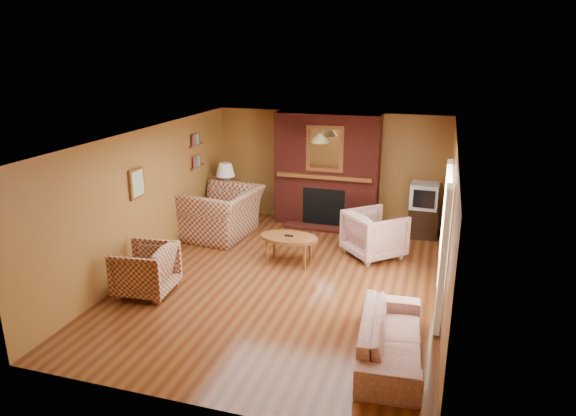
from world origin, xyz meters
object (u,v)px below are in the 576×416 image
(fireplace, at_px, (327,171))
(tv_stand, at_px, (422,222))
(plaid_armchair, at_px, (145,270))
(plaid_loveseat, at_px, (222,213))
(side_table, at_px, (227,208))
(table_lamp, at_px, (225,177))
(crt_tv, at_px, (425,196))
(floral_sofa, at_px, (391,338))
(floral_armchair, at_px, (375,234))
(coffee_table, at_px, (289,239))

(fireplace, xyz_separation_m, tv_stand, (2.05, -0.18, -0.87))
(plaid_armchair, distance_m, tv_stand, 5.55)
(fireplace, height_order, plaid_loveseat, fireplace)
(side_table, bearing_deg, tv_stand, 4.82)
(table_lamp, distance_m, crt_tv, 4.17)
(floral_sofa, distance_m, table_lamp, 5.83)
(plaid_loveseat, xyz_separation_m, crt_tv, (3.90, 1.15, 0.37))
(floral_armchair, height_order, tv_stand, floral_armchair)
(plaid_loveseat, relative_size, crt_tv, 2.67)
(table_lamp, bearing_deg, tv_stand, 4.82)
(side_table, xyz_separation_m, table_lamp, (0.00, 0.00, 0.70))
(crt_tv, bearing_deg, fireplace, 174.70)
(coffee_table, xyz_separation_m, tv_stand, (2.20, 2.08, -0.14))
(plaid_armchair, bearing_deg, coffee_table, 129.49)
(coffee_table, distance_m, crt_tv, 3.05)
(plaid_loveseat, xyz_separation_m, floral_sofa, (3.75, -3.37, -0.21))
(side_table, relative_size, crt_tv, 1.18)
(plaid_loveseat, bearing_deg, tv_stand, 111.87)
(plaid_armchair, distance_m, side_table, 3.51)
(side_table, bearing_deg, table_lamp, 0.00)
(side_table, bearing_deg, plaid_armchair, -87.55)
(table_lamp, xyz_separation_m, crt_tv, (4.15, 0.34, -0.17))
(plaid_armchair, xyz_separation_m, coffee_table, (1.80, 1.78, 0.06))
(floral_armchair, height_order, side_table, floral_armchair)
(coffee_table, relative_size, side_table, 1.55)
(plaid_loveseat, height_order, floral_armchair, plaid_loveseat)
(plaid_loveseat, height_order, side_table, plaid_loveseat)
(table_lamp, height_order, crt_tv, table_lamp)
(plaid_armchair, distance_m, coffee_table, 2.53)
(floral_armchair, distance_m, coffee_table, 1.60)
(fireplace, bearing_deg, floral_armchair, -50.20)
(fireplace, bearing_deg, side_table, -165.71)
(side_table, relative_size, tv_stand, 1.08)
(coffee_table, xyz_separation_m, side_table, (-1.95, 1.73, -0.12))
(side_table, distance_m, tv_stand, 4.16)
(fireplace, distance_m, side_table, 2.33)
(side_table, xyz_separation_m, tv_stand, (4.15, 0.35, -0.03))
(floral_sofa, xyz_separation_m, coffee_table, (-2.05, 2.45, 0.17))
(plaid_armchair, xyz_separation_m, floral_sofa, (3.85, -0.67, -0.11))
(floral_armchair, relative_size, table_lamp, 1.41)
(plaid_loveseat, relative_size, table_lamp, 2.26)
(floral_sofa, height_order, floral_armchair, floral_armchair)
(floral_sofa, relative_size, crt_tv, 3.35)
(floral_armchair, bearing_deg, plaid_loveseat, 44.53)
(plaid_armchair, height_order, tv_stand, plaid_armchair)
(crt_tv, bearing_deg, plaid_armchair, -136.12)
(floral_armchair, xyz_separation_m, table_lamp, (-3.36, 0.97, 0.61))
(side_table, bearing_deg, floral_sofa, -46.23)
(plaid_loveseat, height_order, coffee_table, plaid_loveseat)
(plaid_loveseat, xyz_separation_m, side_table, (-0.25, 0.80, -0.16))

